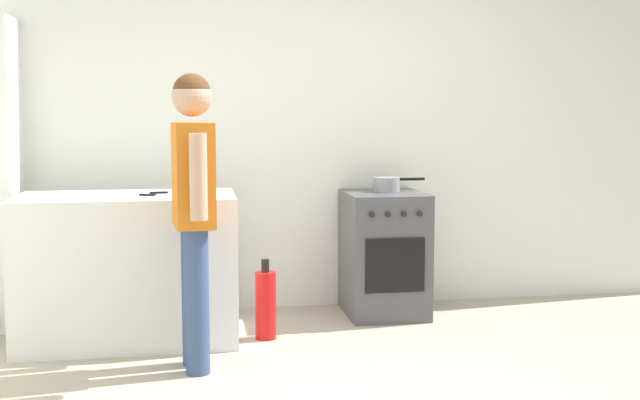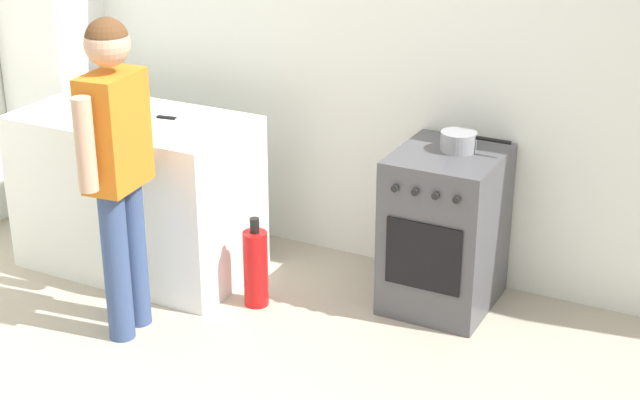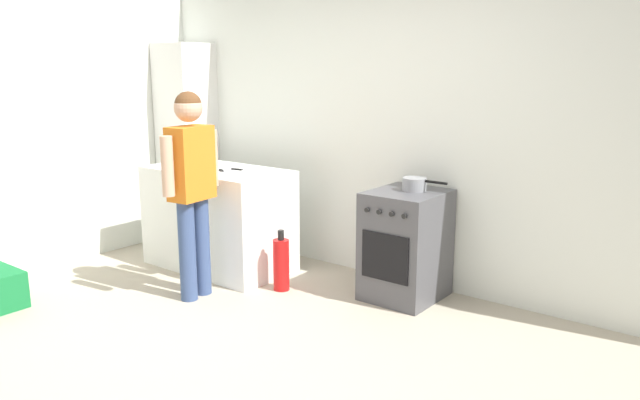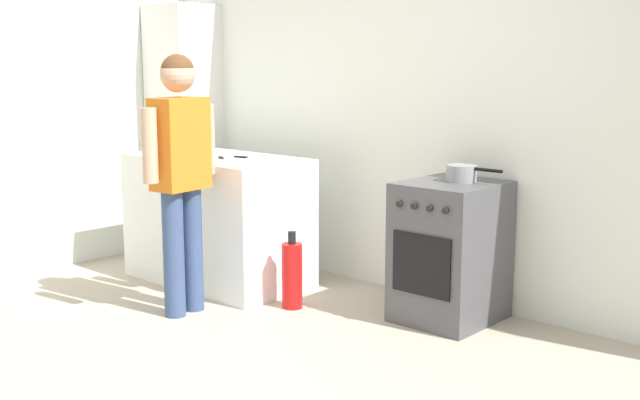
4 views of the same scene
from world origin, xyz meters
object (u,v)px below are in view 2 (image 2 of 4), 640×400
object	(u,v)px
pot	(459,141)
fire_extinguisher	(256,268)
knife_utility	(147,126)
knife_paring	(172,118)
oven_left	(445,230)
person	(116,154)
larder_cabinet	(55,59)

from	to	relation	value
pot	fire_extinguisher	world-z (taller)	pot
knife_utility	knife_paring	distance (m)	0.17
oven_left	fire_extinguisher	size ratio (longest dim) A/B	1.70
knife_paring	person	world-z (taller)	person
knife_paring	pot	bearing A→B (deg)	13.72
larder_cabinet	person	bearing A→B (deg)	-39.36
knife_paring	person	xyz separation A→B (m)	(0.18, -0.69, 0.05)
oven_left	larder_cabinet	world-z (taller)	larder_cabinet
oven_left	larder_cabinet	size ratio (longest dim) A/B	0.42
pot	fire_extinguisher	size ratio (longest dim) A/B	0.73
larder_cabinet	knife_utility	bearing A→B (deg)	-27.16
pot	knife_utility	distance (m)	1.64
pot	oven_left	bearing A→B (deg)	-118.85
fire_extinguisher	person	bearing A→B (deg)	-129.44
oven_left	pot	distance (m)	0.48
fire_extinguisher	knife_paring	bearing A→B (deg)	164.79
knife_paring	larder_cabinet	xyz separation A→B (m)	(-1.17, 0.41, 0.09)
oven_left	pot	world-z (taller)	pot
knife_paring	larder_cabinet	size ratio (longest dim) A/B	0.11
pot	fire_extinguisher	xyz separation A→B (m)	(-0.90, -0.53, -0.68)
oven_left	knife_paring	distance (m)	1.58
knife_paring	person	distance (m)	0.71
knife_paring	knife_utility	bearing A→B (deg)	-104.08
knife_utility	person	bearing A→B (deg)	-67.56
oven_left	person	bearing A→B (deg)	-142.38
knife_paring	fire_extinguisher	distance (m)	0.93
pot	fire_extinguisher	distance (m)	1.25
oven_left	pot	bearing A→B (deg)	61.15
knife_utility	person	world-z (taller)	person
person	fire_extinguisher	world-z (taller)	person
person	fire_extinguisher	size ratio (longest dim) A/B	3.20
knife_utility	knife_paring	world-z (taller)	same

